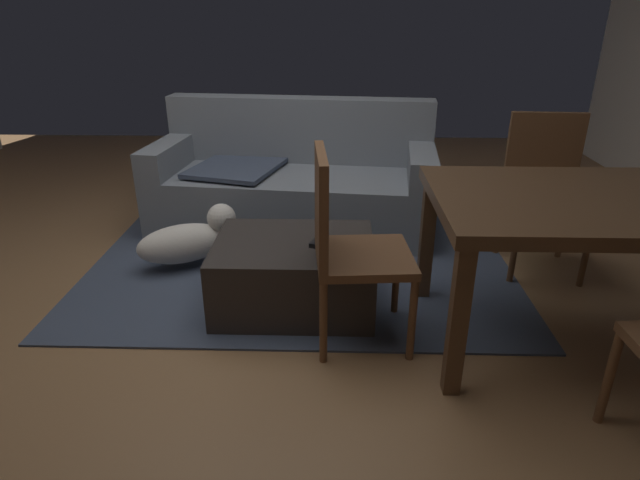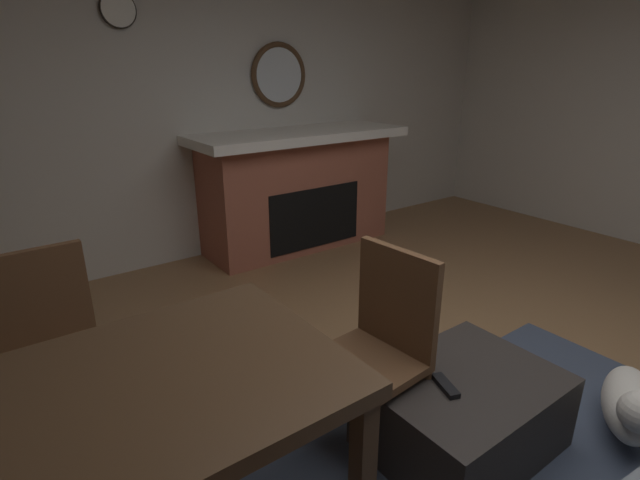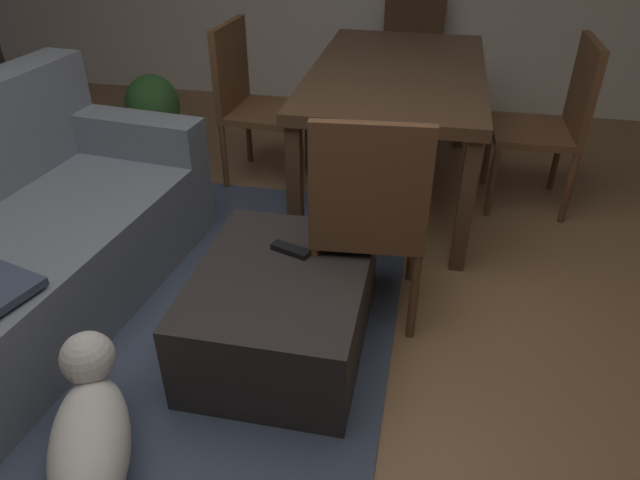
{
  "view_description": "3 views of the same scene",
  "coord_description": "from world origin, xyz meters",
  "px_view_note": "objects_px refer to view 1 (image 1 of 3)",
  "views": [
    {
      "loc": [
        0.55,
        -2.58,
        1.49
      ],
      "look_at": [
        0.5,
        -0.78,
        0.7
      ],
      "focal_mm": 29.62,
      "sensor_mm": 36.0,
      "label": 1
    },
    {
      "loc": [
        1.94,
        0.99,
        1.69
      ],
      "look_at": [
        0.51,
        -0.95,
        0.81
      ],
      "focal_mm": 27.17,
      "sensor_mm": 36.0,
      "label": 2
    },
    {
      "loc": [
        -1.36,
        -0.58,
        1.66
      ],
      "look_at": [
        0.0,
        -0.3,
        0.76
      ],
      "focal_mm": 32.52,
      "sensor_mm": 36.0,
      "label": 3
    }
  ],
  "objects_px": {
    "dining_table": "(618,213)",
    "small_dog": "(189,240)",
    "potted_plant": "(543,184)",
    "couch": "(294,183)",
    "ottoman_coffee_table": "(294,274)",
    "dining_chair_north": "(544,184)",
    "dining_chair_west": "(345,239)",
    "tv_remote": "(319,240)"
  },
  "relations": [
    {
      "from": "potted_plant",
      "to": "small_dog",
      "type": "bearing_deg",
      "value": -159.23
    },
    {
      "from": "potted_plant",
      "to": "small_dog",
      "type": "relative_size",
      "value": 0.81
    },
    {
      "from": "dining_chair_west",
      "to": "small_dog",
      "type": "bearing_deg",
      "value": 142.21
    },
    {
      "from": "ottoman_coffee_table",
      "to": "dining_chair_north",
      "type": "distance_m",
      "value": 1.61
    },
    {
      "from": "dining_table",
      "to": "small_dog",
      "type": "xyz_separation_m",
      "value": [
        -2.15,
        0.72,
        -0.47
      ]
    },
    {
      "from": "dining_chair_north",
      "to": "dining_chair_west",
      "type": "xyz_separation_m",
      "value": [
        -1.21,
        -0.86,
        0.0
      ]
    },
    {
      "from": "tv_remote",
      "to": "dining_chair_north",
      "type": "height_order",
      "value": "dining_chair_north"
    },
    {
      "from": "dining_table",
      "to": "dining_chair_north",
      "type": "bearing_deg",
      "value": 89.62
    },
    {
      "from": "potted_plant",
      "to": "small_dog",
      "type": "distance_m",
      "value": 2.65
    },
    {
      "from": "tv_remote",
      "to": "dining_chair_west",
      "type": "bearing_deg",
      "value": -46.76
    },
    {
      "from": "dining_chair_north",
      "to": "couch",
      "type": "bearing_deg",
      "value": 158.37
    },
    {
      "from": "couch",
      "to": "dining_chair_west",
      "type": "height_order",
      "value": "dining_chair_west"
    },
    {
      "from": "tv_remote",
      "to": "potted_plant",
      "type": "height_order",
      "value": "potted_plant"
    },
    {
      "from": "couch",
      "to": "small_dog",
      "type": "xyz_separation_m",
      "value": [
        -0.59,
        -0.75,
        -0.13
      ]
    },
    {
      "from": "couch",
      "to": "potted_plant",
      "type": "distance_m",
      "value": 1.89
    },
    {
      "from": "dining_table",
      "to": "potted_plant",
      "type": "height_order",
      "value": "dining_table"
    },
    {
      "from": "tv_remote",
      "to": "ottoman_coffee_table",
      "type": "bearing_deg",
      "value": -163.55
    },
    {
      "from": "dining_chair_west",
      "to": "tv_remote",
      "type": "bearing_deg",
      "value": 113.76
    },
    {
      "from": "dining_chair_north",
      "to": "tv_remote",
      "type": "bearing_deg",
      "value": -156.7
    },
    {
      "from": "ottoman_coffee_table",
      "to": "small_dog",
      "type": "relative_size",
      "value": 1.35
    },
    {
      "from": "dining_chair_north",
      "to": "potted_plant",
      "type": "relative_size",
      "value": 1.86
    },
    {
      "from": "couch",
      "to": "dining_chair_north",
      "type": "distance_m",
      "value": 1.69
    },
    {
      "from": "couch",
      "to": "potted_plant",
      "type": "xyz_separation_m",
      "value": [
        1.88,
        0.19,
        -0.05
      ]
    },
    {
      "from": "dining_chair_north",
      "to": "potted_plant",
      "type": "height_order",
      "value": "dining_chair_north"
    },
    {
      "from": "tv_remote",
      "to": "small_dog",
      "type": "xyz_separation_m",
      "value": [
        -0.81,
        0.44,
        -0.2
      ]
    },
    {
      "from": "ottoman_coffee_table",
      "to": "dining_chair_west",
      "type": "distance_m",
      "value": 0.52
    },
    {
      "from": "ottoman_coffee_table",
      "to": "dining_chair_west",
      "type": "height_order",
      "value": "dining_chair_west"
    },
    {
      "from": "couch",
      "to": "dining_chair_north",
      "type": "xyz_separation_m",
      "value": [
        1.56,
        -0.62,
        0.2
      ]
    },
    {
      "from": "dining_table",
      "to": "small_dog",
      "type": "relative_size",
      "value": 2.65
    },
    {
      "from": "couch",
      "to": "ottoman_coffee_table",
      "type": "distance_m",
      "value": 1.2
    },
    {
      "from": "ottoman_coffee_table",
      "to": "dining_chair_north",
      "type": "bearing_deg",
      "value": 21.16
    },
    {
      "from": "ottoman_coffee_table",
      "to": "potted_plant",
      "type": "bearing_deg",
      "value": 37.47
    },
    {
      "from": "dining_table",
      "to": "dining_chair_west",
      "type": "distance_m",
      "value": 1.21
    },
    {
      "from": "dining_chair_west",
      "to": "potted_plant",
      "type": "distance_m",
      "value": 2.28
    },
    {
      "from": "ottoman_coffee_table",
      "to": "dining_table",
      "type": "relative_size",
      "value": 0.51
    },
    {
      "from": "potted_plant",
      "to": "couch",
      "type": "bearing_deg",
      "value": -174.38
    },
    {
      "from": "dining_chair_west",
      "to": "potted_plant",
      "type": "bearing_deg",
      "value": 47.4
    },
    {
      "from": "tv_remote",
      "to": "dining_chair_north",
      "type": "distance_m",
      "value": 1.46
    },
    {
      "from": "dining_chair_west",
      "to": "potted_plant",
      "type": "xyz_separation_m",
      "value": [
        1.53,
        1.67,
        -0.25
      ]
    },
    {
      "from": "ottoman_coffee_table",
      "to": "tv_remote",
      "type": "distance_m",
      "value": 0.24
    },
    {
      "from": "dining_chair_north",
      "to": "dining_chair_west",
      "type": "height_order",
      "value": "same"
    },
    {
      "from": "ottoman_coffee_table",
      "to": "dining_chair_north",
      "type": "relative_size",
      "value": 0.89
    }
  ]
}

